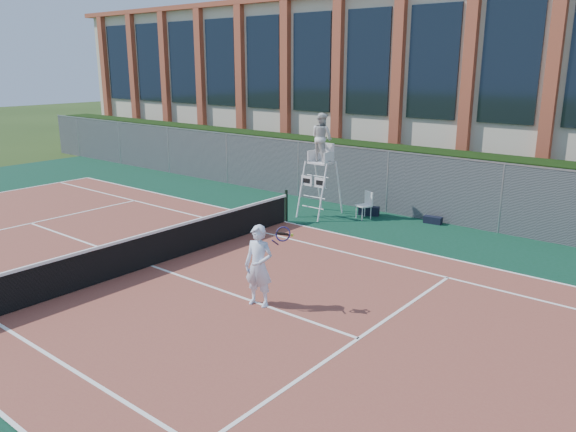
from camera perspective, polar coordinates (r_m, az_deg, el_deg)
The scene contains 12 objects.
ground at distance 15.23m, azimuth -13.71°, elevation -5.03°, with size 120.00×120.00×0.00m, color #233814.
apron at distance 15.81m, azimuth -10.84°, elevation -4.09°, with size 36.00×20.00×0.01m, color #0C3520.
tennis_court at distance 15.22m, azimuth -13.72°, elevation -4.96°, with size 23.77×10.97×0.02m, color brown.
tennis_net at distance 15.06m, azimuth -13.84°, elevation -3.12°, with size 0.10×11.30×1.10m.
fence at distance 21.18m, azimuth 5.34°, elevation 4.11°, with size 40.00×0.06×2.20m, color #595E60, non-canonical shape.
hedge at distance 22.17m, azimuth 7.08°, elevation 4.56°, with size 40.00×1.40×2.20m, color black.
building at distance 28.86m, azimuth 15.97°, elevation 12.65°, with size 45.00×10.60×8.22m.
umpire_chair at distance 19.30m, azimuth 3.44°, elevation 7.69°, with size 1.01×1.55×3.61m.
plastic_chair at distance 19.37m, azimuth 7.94°, elevation 1.35°, with size 0.57×0.57×0.94m.
sports_bag_near at distance 19.90m, azimuth 8.22°, elevation 0.52°, with size 0.71×0.28×0.30m, color black.
sports_bag_far at distance 19.29m, azimuth 14.50°, elevation -0.39°, with size 0.59×0.26×0.24m, color black.
tennis_player at distance 12.18m, azimuth -2.97°, elevation -5.07°, with size 1.04×0.74×1.82m.
Camera 1 is at (11.55, -8.48, 5.16)m, focal length 35.00 mm.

